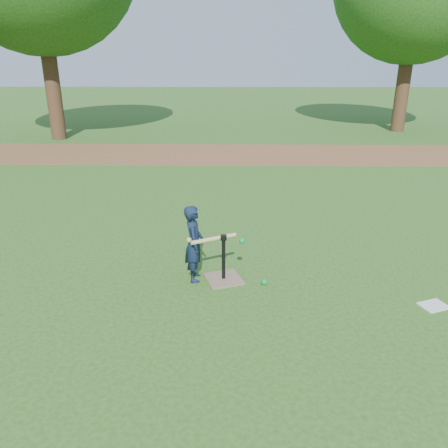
{
  "coord_description": "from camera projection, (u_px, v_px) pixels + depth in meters",
  "views": [
    {
      "loc": [
        0.07,
        -5.32,
        2.66
      ],
      "look_at": [
        -0.03,
        -0.04,
        0.65
      ],
      "focal_mm": 35.0,
      "sensor_mm": 36.0,
      "label": 1
    }
  ],
  "objects": [
    {
      "name": "child",
      "position": [
        194.0,
        243.0,
        5.44
      ],
      "size": [
        0.27,
        0.38,
        0.99
      ],
      "primitive_type": "imported",
      "rotation": [
        0.0,
        0.0,
        1.66
      ],
      "color": "#101C32",
      "rests_on": "ground"
    },
    {
      "name": "dirt_strip",
      "position": [
        230.0,
        154.0,
        12.92
      ],
      "size": [
        24.0,
        3.0,
        0.01
      ],
      "primitive_type": "cube",
      "color": "brown",
      "rests_on": "ground"
    },
    {
      "name": "wiffle_ball_ground",
      "position": [
        264.0,
        282.0,
        5.45
      ],
      "size": [
        0.08,
        0.08,
        0.08
      ],
      "primitive_type": "sphere",
      "color": "#0C8936",
      "rests_on": "ground"
    },
    {
      "name": "ground",
      "position": [
        226.0,
        268.0,
        5.91
      ],
      "size": [
        80.0,
        80.0,
        0.0
      ],
      "primitive_type": "plane",
      "color": "#285116",
      "rests_on": "ground"
    },
    {
      "name": "batting_tee",
      "position": [
        224.0,
        272.0,
        5.55
      ],
      "size": [
        0.55,
        0.55,
        0.61
      ],
      "color": "#7C644E",
      "rests_on": "ground"
    },
    {
      "name": "swing_action",
      "position": [
        217.0,
        239.0,
        5.36
      ],
      "size": [
        0.72,
        0.32,
        0.08
      ],
      "color": "tan",
      "rests_on": "ground"
    },
    {
      "name": "clipboard",
      "position": [
        434.0,
        306.0,
        4.99
      ],
      "size": [
        0.36,
        0.32,
        0.01
      ],
      "primitive_type": "cube",
      "rotation": [
        0.0,
        0.0,
        0.37
      ],
      "color": "silver",
      "rests_on": "ground"
    }
  ]
}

